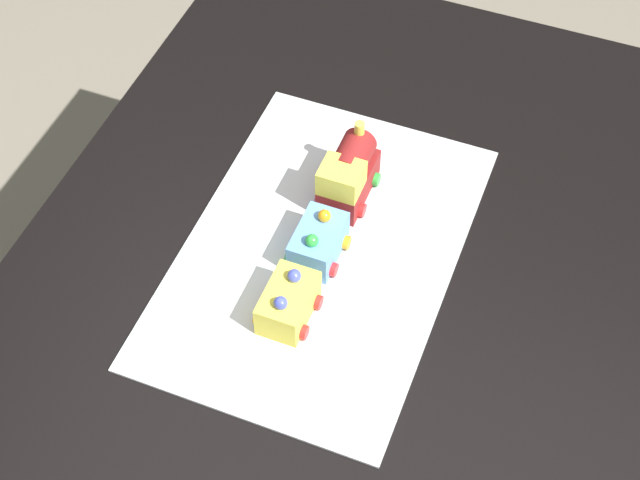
# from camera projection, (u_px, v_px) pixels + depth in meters

# --- Properties ---
(dining_table) EXTENTS (1.40, 1.00, 0.74)m
(dining_table) POSITION_uv_depth(u_px,v_px,m) (341.00, 327.00, 1.52)
(dining_table) COLOR black
(dining_table) RESTS_ON ground
(cake_board) EXTENTS (0.60, 0.40, 0.00)m
(cake_board) POSITION_uv_depth(u_px,v_px,m) (320.00, 253.00, 1.48)
(cake_board) COLOR silver
(cake_board) RESTS_ON dining_table
(cake_locomotive) EXTENTS (0.14, 0.08, 0.12)m
(cake_locomotive) POSITION_uv_depth(u_px,v_px,m) (348.00, 174.00, 1.51)
(cake_locomotive) COLOR maroon
(cake_locomotive) RESTS_ON cake_board
(cake_car_tanker_sky_blue) EXTENTS (0.10, 0.08, 0.07)m
(cake_car_tanker_sky_blue) POSITION_uv_depth(u_px,v_px,m) (318.00, 242.00, 1.45)
(cake_car_tanker_sky_blue) COLOR #669EEA
(cake_car_tanker_sky_blue) RESTS_ON cake_board
(cake_car_caboose_lemon) EXTENTS (0.10, 0.08, 0.07)m
(cake_car_caboose_lemon) POSITION_uv_depth(u_px,v_px,m) (288.00, 303.00, 1.38)
(cake_car_caboose_lemon) COLOR #F4E04C
(cake_car_caboose_lemon) RESTS_ON cake_board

